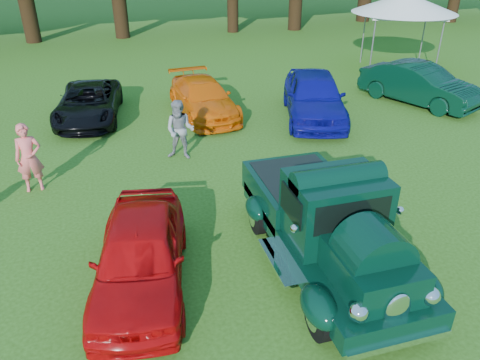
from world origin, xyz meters
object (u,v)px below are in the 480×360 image
object	(u,v)px
back_car_orange	(203,98)
back_car_green	(419,84)
canopy_tent	(405,3)
hero_pickup	(327,225)
back_car_blue	(314,96)
red_convertible	(140,254)
back_car_black	(89,103)
spectator_pink	(29,158)
spectator_grey	(180,130)

from	to	relation	value
back_car_orange	back_car_green	world-z (taller)	back_car_green
back_car_orange	canopy_tent	world-z (taller)	canopy_tent
hero_pickup	back_car_orange	xyz separation A→B (m)	(-0.47, 9.16, -0.26)
hero_pickup	back_car_blue	bearing A→B (deg)	67.25
red_convertible	back_car_black	bearing A→B (deg)	105.81
back_car_black	canopy_tent	distance (m)	14.66
back_car_blue	canopy_tent	xyz separation A→B (m)	(6.51, 4.87, 2.24)
red_convertible	back_car_green	world-z (taller)	back_car_green
spectator_pink	back_car_blue	bearing A→B (deg)	11.39
red_convertible	back_car_blue	xyz separation A→B (m)	(6.83, 7.36, 0.14)
back_car_orange	canopy_tent	size ratio (longest dim) A/B	0.72
back_car_green	spectator_pink	distance (m)	14.10
spectator_grey	spectator_pink	bearing A→B (deg)	-143.84
back_car_black	red_convertible	bearing A→B (deg)	-77.12
hero_pickup	back_car_green	distance (m)	11.25
back_car_orange	hero_pickup	bearing A→B (deg)	-91.48
back_car_black	back_car_green	xyz separation A→B (m)	(12.29, -1.79, 0.14)
hero_pickup	red_convertible	bearing A→B (deg)	174.45
red_convertible	spectator_grey	size ratio (longest dim) A/B	2.30
spectator_pink	spectator_grey	bearing A→B (deg)	5.91
back_car_blue	spectator_pink	world-z (taller)	spectator_pink
back_car_black	back_car_blue	size ratio (longest dim) A/B	0.91
hero_pickup	canopy_tent	distance (m)	16.05
back_car_black	canopy_tent	world-z (taller)	canopy_tent
spectator_grey	back_car_orange	bearing A→B (deg)	91.97
hero_pickup	spectator_pink	distance (m)	7.68
spectator_pink	canopy_tent	distance (m)	17.56
back_car_black	back_car_orange	world-z (taller)	back_car_orange
back_car_black	back_car_orange	bearing A→B (deg)	-2.37
spectator_grey	red_convertible	bearing A→B (deg)	-82.95
back_car_blue	back_car_green	size ratio (longest dim) A/B	1.06
back_car_orange	back_car_blue	xyz separation A→B (m)	(3.70, -1.46, 0.19)
back_car_black	canopy_tent	xyz separation A→B (m)	(14.20, 2.70, 2.46)
red_convertible	back_car_black	xyz separation A→B (m)	(-0.86, 9.52, -0.08)
back_car_orange	back_car_green	size ratio (longest dim) A/B	0.96
back_car_green	spectator_pink	world-z (taller)	spectator_pink
red_convertible	back_car_blue	distance (m)	10.04
red_convertible	spectator_pink	world-z (taller)	spectator_pink
spectator_pink	spectator_grey	xyz separation A→B (m)	(4.01, 0.82, -0.02)
hero_pickup	canopy_tent	xyz separation A→B (m)	(9.74, 12.57, 2.17)
hero_pickup	canopy_tent	size ratio (longest dim) A/B	0.87
canopy_tent	hero_pickup	bearing A→B (deg)	-127.76
back_car_orange	spectator_pink	world-z (taller)	spectator_pink
hero_pickup	spectator_grey	size ratio (longest dim) A/B	3.01
back_car_black	spectator_grey	bearing A→B (deg)	-50.57
back_car_green	spectator_grey	bearing A→B (deg)	169.53
back_car_blue	spectator_grey	world-z (taller)	spectator_grey
back_car_blue	spectator_grey	distance (m)	5.50
red_convertible	canopy_tent	world-z (taller)	canopy_tent
spectator_pink	canopy_tent	size ratio (longest dim) A/B	0.30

